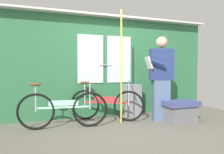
% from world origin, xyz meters
% --- Properties ---
extents(ground_plane, '(6.04, 3.81, 0.04)m').
position_xyz_m(ground_plane, '(0.00, 0.00, -0.02)').
color(ground_plane, '#666056').
extents(train_door_wall, '(5.04, 0.28, 2.34)m').
position_xyz_m(train_door_wall, '(-0.01, 1.10, 1.22)').
color(train_door_wall, '#2D6B42').
rests_on(train_door_wall, ground_plane).
extents(bicycle_near_door, '(1.65, 0.44, 0.88)m').
position_xyz_m(bicycle_near_door, '(-1.25, 0.36, 0.36)').
color(bicycle_near_door, black).
rests_on(bicycle_near_door, ground_plane).
extents(bicycle_leaning_behind, '(1.43, 0.84, 0.86)m').
position_xyz_m(bicycle_leaning_behind, '(-0.31, 0.65, 0.35)').
color(bicycle_leaning_behind, black).
rests_on(bicycle_leaning_behind, ground_plane).
extents(passenger_reading_newspaper, '(0.63, 0.58, 1.79)m').
position_xyz_m(passenger_reading_newspaper, '(0.79, 0.24, 0.95)').
color(passenger_reading_newspaper, slate).
rests_on(passenger_reading_newspaper, ground_plane).
extents(trash_bin_by_wall, '(0.42, 0.28, 0.74)m').
position_xyz_m(trash_bin_by_wall, '(0.40, 0.89, 0.37)').
color(trash_bin_by_wall, gray).
rests_on(trash_bin_by_wall, ground_plane).
extents(handrail_pole, '(0.04, 0.04, 2.30)m').
position_xyz_m(handrail_pole, '(-0.08, 0.35, 1.15)').
color(handrail_pole, '#C6C14C').
rests_on(handrail_pole, ground_plane).
extents(bench_seat_corner, '(0.70, 0.44, 0.45)m').
position_xyz_m(bench_seat_corner, '(1.09, -0.03, 0.24)').
color(bench_seat_corner, '#3D477F').
rests_on(bench_seat_corner, ground_plane).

